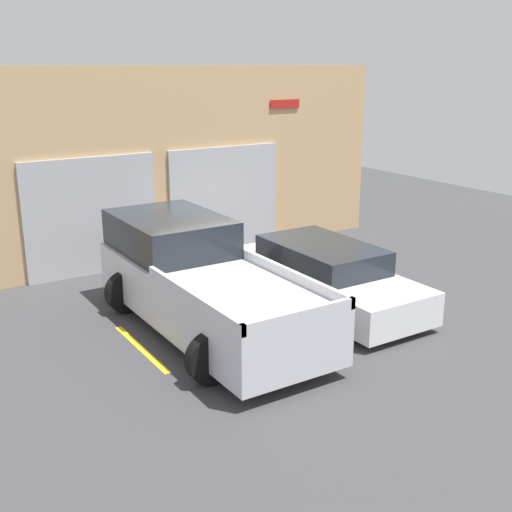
{
  "coord_description": "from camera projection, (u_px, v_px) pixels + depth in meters",
  "views": [
    {
      "loc": [
        -6.39,
        -10.97,
        4.7
      ],
      "look_at": [
        0.0,
        -0.93,
        1.1
      ],
      "focal_mm": 45.0,
      "sensor_mm": 36.0,
      "label": 1
    }
  ],
  "objects": [
    {
      "name": "parking_stripe_left",
      "position": [
        270.0,
        317.0,
        12.35
      ],
      "size": [
        0.12,
        2.2,
        0.01
      ],
      "primitive_type": "cube",
      "color": "gold",
      "rests_on": "ground"
    },
    {
      "name": "sedan_white",
      "position": [
        324.0,
        276.0,
        12.88
      ],
      "size": [
        2.16,
        4.62,
        1.25
      ],
      "color": "white",
      "rests_on": "ground"
    },
    {
      "name": "shophouse_building",
      "position": [
        162.0,
        167.0,
        15.49
      ],
      "size": [
        12.23,
        0.68,
        4.64
      ],
      "color": "tan",
      "rests_on": "ground"
    },
    {
      "name": "ground_plane",
      "position": [
        232.0,
        295.0,
        13.5
      ],
      "size": [
        28.0,
        28.0,
        0.0
      ],
      "primitive_type": "plane",
      "color": "#3D3D3F"
    },
    {
      "name": "pickup_truck",
      "position": [
        200.0,
        281.0,
        11.68
      ],
      "size": [
        2.6,
        5.58,
        1.87
      ],
      "color": "silver",
      "rests_on": "ground"
    },
    {
      "name": "parking_stripe_far_left",
      "position": [
        141.0,
        348.0,
        10.98
      ],
      "size": [
        0.12,
        2.2,
        0.01
      ],
      "primitive_type": "cube",
      "color": "gold",
      "rests_on": "ground"
    },
    {
      "name": "parking_stripe_centre",
      "position": [
        373.0,
        291.0,
        13.71
      ],
      "size": [
        0.12,
        2.2,
        0.01
      ],
      "primitive_type": "cube",
      "color": "gold",
      "rests_on": "ground"
    }
  ]
}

